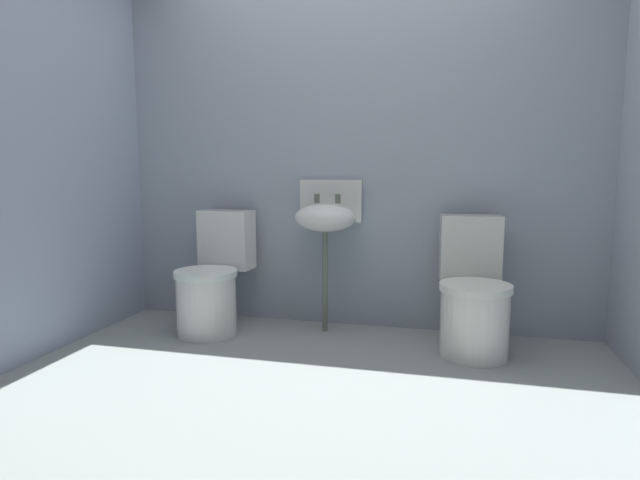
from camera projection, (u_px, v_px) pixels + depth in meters
The scene contains 6 objects.
ground_plane at pixel (305, 403), 2.44m from camera, with size 3.58×2.75×0.08m, color gray.
wall_back at pixel (353, 152), 3.46m from camera, with size 3.58×0.10×2.35m, color #919CAB.
wall_left at pixel (15, 147), 2.77m from camera, with size 0.10×2.55×2.35m, color #8D9AB1.
toilet_left at pixel (213, 283), 3.39m from camera, with size 0.42×0.61×0.78m.
toilet_right at pixel (473, 297), 3.00m from camera, with size 0.43×0.62×0.78m.
sink at pixel (326, 217), 3.34m from camera, with size 0.42×0.35×0.99m.
Camera 1 is at (0.63, -2.23, 1.05)m, focal length 29.03 mm.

